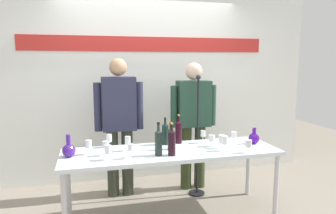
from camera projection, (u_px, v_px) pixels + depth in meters
The scene contains 24 objects.
back_wall at pixel (148, 73), 4.41m from camera, with size 4.84×0.11×3.00m.
display_table at pixel (172, 155), 3.30m from camera, with size 2.27×0.70×0.74m.
decanter_blue_left at pixel (69, 150), 3.05m from camera, with size 0.13×0.13×0.22m.
decanter_blue_right at pixel (254, 138), 3.54m from camera, with size 0.12×0.12×0.18m.
presenter_left at pixel (119, 119), 3.80m from camera, with size 0.59×0.22×1.71m.
presenter_right at pixel (193, 117), 4.03m from camera, with size 0.61×0.22×1.65m.
wine_bottle_0 at pixel (172, 142), 3.09m from camera, with size 0.07×0.07×0.33m.
wine_bottle_1 at pixel (179, 131), 3.56m from camera, with size 0.08×0.08×0.33m.
wine_bottle_2 at pixel (170, 138), 3.30m from camera, with size 0.06×0.06×0.30m.
wine_bottle_3 at pixel (158, 141), 3.09m from camera, with size 0.07×0.07×0.34m.
wine_bottle_4 at pixel (165, 133), 3.50m from camera, with size 0.07×0.07×0.31m.
wine_glass_left_0 at pixel (131, 148), 2.99m from camera, with size 0.06×0.06×0.14m.
wine_glass_left_1 at pixel (128, 141), 3.25m from camera, with size 0.06×0.06×0.15m.
wine_glass_left_2 at pixel (109, 138), 3.39m from camera, with size 0.06×0.06×0.14m.
wine_glass_left_3 at pixel (106, 145), 3.08m from camera, with size 0.07×0.07×0.15m.
wine_glass_left_4 at pixel (88, 144), 3.12m from camera, with size 0.06×0.06×0.15m.
wine_glass_left_5 at pixel (108, 150), 2.95m from camera, with size 0.07×0.07×0.14m.
wine_glass_right_0 at pixel (225, 140), 3.26m from camera, with size 0.07×0.07×0.16m.
wine_glass_right_1 at pixel (203, 134), 3.57m from camera, with size 0.06×0.06×0.14m.
wine_glass_right_2 at pixel (248, 144), 3.18m from camera, with size 0.07×0.07×0.14m.
wine_glass_right_3 at pixel (212, 138), 3.42m from camera, with size 0.07×0.07×0.13m.
wine_glass_right_4 at pixel (234, 135), 3.59m from camera, with size 0.07×0.07×0.13m.
wine_glass_right_5 at pixel (222, 139), 3.35m from camera, with size 0.07×0.07×0.15m.
microphone_stand at pixel (197, 156), 3.88m from camera, with size 0.20×0.20×1.51m.
Camera 1 is at (-0.83, -3.08, 1.67)m, focal length 33.31 mm.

